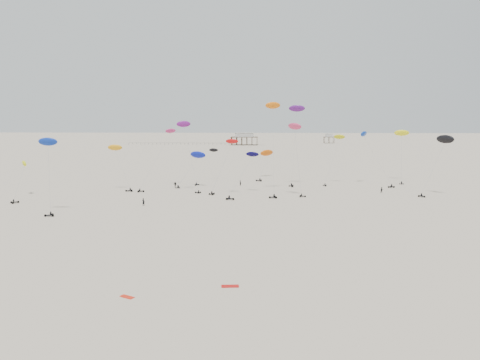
# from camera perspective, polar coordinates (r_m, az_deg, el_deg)

# --- Properties ---
(ground_plane) EXTENTS (900.00, 900.00, 0.00)m
(ground_plane) POSITION_cam_1_polar(r_m,az_deg,el_deg) (218.01, 1.50, 2.05)
(ground_plane) COLOR beige
(pavilion_main) EXTENTS (21.00, 13.00, 9.80)m
(pavilion_main) POSITION_cam_1_polar(r_m,az_deg,el_deg) (367.64, 0.53, 4.96)
(pavilion_main) COLOR brown
(pavilion_main) RESTS_ON ground
(pavilion_small) EXTENTS (9.00, 7.00, 8.00)m
(pavilion_small) POSITION_cam_1_polar(r_m,az_deg,el_deg) (401.06, 10.79, 4.94)
(pavilion_small) COLOR brown
(pavilion_small) RESTS_ON ground
(pier_fence) EXTENTS (80.20, 0.20, 1.50)m
(pier_fence) POSITION_cam_1_polar(r_m,az_deg,el_deg) (373.61, -7.49, 4.41)
(pier_fence) COLOR black
(pier_fence) RESTS_ON ground
(rig_0) EXTENTS (7.93, 10.55, 16.83)m
(rig_0) POSITION_cam_1_polar(r_m,az_deg,el_deg) (152.79, 11.62, 3.81)
(rig_0) COLOR black
(rig_0) RESTS_ON ground
(rig_1) EXTENTS (8.20, 4.36, 15.48)m
(rig_1) POSITION_cam_1_polar(r_m,az_deg,el_deg) (128.58, -1.93, 2.27)
(rig_1) COLOR black
(rig_1) RESTS_ON ground
(rig_2) EXTENTS (8.64, 6.55, 13.69)m
(rig_2) POSITION_cam_1_polar(r_m,az_deg,el_deg) (140.96, -14.52, 2.42)
(rig_2) COLOR black
(rig_2) RESTS_ON ground
(rig_3) EXTENTS (6.40, 16.43, 17.46)m
(rig_3) POSITION_cam_1_polar(r_m,az_deg,el_deg) (155.19, -3.96, 2.24)
(rig_3) COLOR black
(rig_3) RESTS_ON ground
(rig_4) EXTENTS (10.35, 8.45, 17.02)m
(rig_4) POSITION_cam_1_polar(r_m,az_deg,el_deg) (138.28, 23.39, 3.68)
(rig_4) COLOR black
(rig_4) RESTS_ON ground
(rig_5) EXTENTS (6.68, 16.28, 15.43)m
(rig_5) POSITION_cam_1_polar(r_m,az_deg,el_deg) (136.80, -25.10, 0.61)
(rig_5) COLOR black
(rig_5) RESTS_ON ground
(rig_6) EXTENTS (5.28, 7.88, 25.20)m
(rig_6) POSITION_cam_1_polar(r_m,az_deg,el_deg) (147.00, 6.82, 6.78)
(rig_6) COLOR black
(rig_6) RESTS_ON ground
(rig_7) EXTENTS (8.72, 16.48, 17.66)m
(rig_7) POSITION_cam_1_polar(r_m,az_deg,el_deg) (128.00, 0.49, 1.19)
(rig_7) COLOR black
(rig_7) RESTS_ON ground
(rig_8) EXTENTS (9.12, 7.14, 11.70)m
(rig_8) POSITION_cam_1_polar(r_m,az_deg,el_deg) (143.69, -5.46, 2.60)
(rig_8) COLOR black
(rig_8) RESTS_ON ground
(rig_9) EXTENTS (4.94, 17.50, 27.35)m
(rig_9) POSITION_cam_1_polar(r_m,az_deg,el_deg) (132.55, 4.04, 6.41)
(rig_9) COLOR black
(rig_9) RESTS_ON ground
(rig_10) EXTENTS (7.78, 7.28, 20.26)m
(rig_10) POSITION_cam_1_polar(r_m,az_deg,el_deg) (134.78, -6.55, 5.18)
(rig_10) COLOR black
(rig_10) RESTS_ON ground
(rig_11) EXTENTS (8.90, 16.81, 22.14)m
(rig_11) POSITION_cam_1_polar(r_m,az_deg,el_deg) (142.91, -9.73, 3.43)
(rig_11) COLOR black
(rig_11) RESTS_ON ground
(rig_12) EXTENTS (9.84, 13.08, 18.63)m
(rig_12) POSITION_cam_1_polar(r_m,az_deg,el_deg) (153.11, 15.79, 3.60)
(rig_12) COLOR black
(rig_12) RESTS_ON ground
(rig_13) EXTENTS (5.66, 7.64, 16.82)m
(rig_13) POSITION_cam_1_polar(r_m,az_deg,el_deg) (111.48, -22.33, 2.38)
(rig_13) COLOR black
(rig_13) RESTS_ON ground
(rig_14) EXTENTS (5.44, 5.28, 19.93)m
(rig_14) POSITION_cam_1_polar(r_m,az_deg,el_deg) (126.02, 6.83, 5.21)
(rig_14) COLOR black
(rig_14) RESTS_ON ground
(rig_15) EXTENTS (5.97, 13.41, 18.46)m
(rig_15) POSITION_cam_1_polar(r_m,az_deg,el_deg) (165.87, 19.10, 4.58)
(rig_15) COLOR black
(rig_15) RESTS_ON ground
(rig_16) EXTENTS (6.49, 16.53, 14.99)m
(rig_16) POSITION_cam_1_polar(r_m,az_deg,el_deg) (166.33, 3.14, 2.86)
(rig_16) COLOR black
(rig_16) RESTS_ON ground
(spectator_0) EXTENTS (0.91, 0.79, 2.11)m
(spectator_0) POSITION_cam_1_polar(r_m,az_deg,el_deg) (115.23, -11.67, -3.07)
(spectator_0) COLOR black
(spectator_0) RESTS_ON ground
(spectator_1) EXTENTS (0.99, 0.65, 1.91)m
(spectator_1) POSITION_cam_1_polar(r_m,az_deg,el_deg) (137.64, 16.89, -1.52)
(spectator_1) COLOR black
(spectator_1) RESTS_ON ground
(spectator_2) EXTENTS (1.35, 0.90, 2.10)m
(spectator_2) POSITION_cam_1_polar(r_m,az_deg,el_deg) (143.29, -7.90, -0.92)
(spectator_2) COLOR black
(spectator_2) RESTS_ON ground
(spectator_3) EXTENTS (0.84, 0.85, 1.95)m
(spectator_3) POSITION_cam_1_polar(r_m,az_deg,el_deg) (145.63, 0.05, -0.71)
(spectator_3) COLOR black
(spectator_3) RESTS_ON ground
(grounded_kite_a) EXTENTS (2.28, 1.10, 0.08)m
(grounded_kite_a) POSITION_cam_1_polar(r_m,az_deg,el_deg) (60.08, -1.22, -12.85)
(grounded_kite_a) COLOR #B70D0B
(grounded_kite_a) RESTS_ON ground
(grounded_kite_b) EXTENTS (1.92, 1.47, 0.07)m
(grounded_kite_b) POSITION_cam_1_polar(r_m,az_deg,el_deg) (58.33, -13.60, -13.71)
(grounded_kite_b) COLOR red
(grounded_kite_b) RESTS_ON ground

